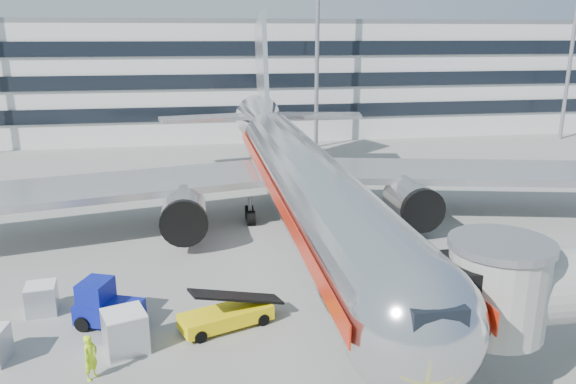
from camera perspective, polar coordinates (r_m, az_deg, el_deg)
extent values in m
plane|color=gray|center=(30.47, 5.03, -11.16)|extent=(180.00, 180.00, 0.00)
cube|color=#FFEB0D|center=(39.40, 1.40, -4.67)|extent=(0.25, 70.00, 0.01)
cylinder|color=silver|center=(36.25, 2.04, 0.46)|extent=(5.00, 36.00, 5.00)
sphere|color=silver|center=(20.14, 12.62, -13.02)|extent=(5.00, 5.00, 5.00)
cone|color=silver|center=(58.37, -2.51, 6.93)|extent=(5.00, 10.00, 5.00)
cube|color=black|center=(18.40, 14.60, -12.10)|extent=(1.80, 1.20, 0.90)
cube|color=#B7B7BC|center=(45.72, 16.79, 1.99)|extent=(24.95, 12.07, 0.50)
cube|color=#B7B7BC|center=(41.49, -17.45, 0.56)|extent=(24.95, 12.07, 0.50)
cylinder|color=#99999E|center=(40.92, 12.49, -1.03)|extent=(3.00, 4.20, 3.00)
cylinder|color=#99999E|center=(38.05, -10.50, -2.20)|extent=(3.00, 4.20, 3.00)
cylinder|color=black|center=(39.16, 13.56, -1.86)|extent=(3.10, 0.50, 3.10)
cylinder|color=black|center=(36.15, -10.53, -3.16)|extent=(3.10, 0.50, 3.10)
cube|color=#B7B7BC|center=(58.35, -2.62, 11.27)|extent=(0.45, 9.39, 13.72)
cube|color=#B7B7BC|center=(60.16, 2.62, 7.77)|extent=(10.41, 4.94, 0.35)
cube|color=#B7B7BC|center=(58.86, -8.00, 7.45)|extent=(10.41, 4.94, 0.35)
cylinder|color=gray|center=(23.42, 10.22, -17.84)|extent=(0.24, 0.24, 1.80)
cylinder|color=gray|center=(43.45, 4.55, -1.36)|extent=(0.30, 0.30, 2.00)
cylinder|color=gray|center=(42.39, -3.87, -1.79)|extent=(0.30, 0.30, 2.00)
cube|color=red|center=(36.75, 5.90, 1.08)|extent=(0.06, 38.00, 0.90)
cube|color=red|center=(35.76, -1.91, 0.75)|extent=(0.06, 38.00, 0.90)
cylinder|color=#A8A8A3|center=(23.49, 20.45, -9.34)|extent=(3.80, 3.80, 3.40)
cylinder|color=gray|center=(22.78, 20.90, -4.99)|extent=(4.00, 4.00, 0.30)
cube|color=black|center=(22.89, 17.58, -9.73)|extent=(1.40, 2.60, 2.60)
cube|color=silver|center=(84.76, -4.85, 11.49)|extent=(150.00, 24.00, 15.00)
cube|color=black|center=(73.14, -3.97, 8.07)|extent=(150.00, 0.30, 1.80)
cube|color=black|center=(72.71, -4.03, 11.19)|extent=(150.00, 0.30, 1.80)
cube|color=black|center=(72.50, -4.09, 14.34)|extent=(150.00, 0.30, 1.80)
cube|color=gray|center=(84.55, -4.98, 16.76)|extent=(150.00, 24.00, 0.60)
cylinder|color=gray|center=(69.89, 2.99, 14.72)|extent=(0.50, 0.50, 25.00)
cylinder|color=gray|center=(84.07, 26.92, 13.27)|extent=(0.50, 0.50, 25.00)
cube|color=yellow|center=(28.02, -6.29, -12.46)|extent=(4.75, 3.05, 0.71)
cube|color=black|center=(27.60, -6.35, -10.79)|extent=(4.79, 2.65, 1.55)
cylinder|color=black|center=(28.22, -9.97, -12.98)|extent=(0.67, 0.48, 0.61)
cylinder|color=black|center=(27.05, -8.91, -14.29)|extent=(0.67, 0.48, 0.61)
cylinder|color=black|center=(29.30, -3.87, -11.63)|extent=(0.67, 0.48, 0.61)
cylinder|color=black|center=(28.17, -2.58, -12.80)|extent=(0.67, 0.48, 0.61)
cube|color=#0C178E|center=(29.30, -17.66, -11.51)|extent=(3.47, 2.74, 0.98)
cube|color=#0C178E|center=(29.19, -18.95, -9.60)|extent=(1.81, 2.00, 1.19)
cube|color=black|center=(29.03, -19.02, -8.92)|extent=(1.63, 1.75, 0.11)
cylinder|color=black|center=(30.52, -18.48, -11.12)|extent=(0.83, 0.58, 0.76)
cylinder|color=black|center=(29.31, -20.10, -12.46)|extent=(0.83, 0.58, 0.76)
cylinder|color=black|center=(29.63, -15.15, -11.68)|extent=(0.83, 0.58, 0.76)
cylinder|color=black|center=(28.38, -16.66, -13.10)|extent=(0.83, 0.58, 0.76)
cube|color=#B3B6BB|center=(31.67, -23.74, -9.92)|extent=(1.63, 1.63, 1.51)
cube|color=white|center=(31.37, -23.89, -8.64)|extent=(1.63, 1.63, 0.06)
cube|color=#B3B6BB|center=(26.87, -16.21, -13.50)|extent=(2.24, 2.24, 1.83)
cube|color=white|center=(26.44, -16.37, -11.72)|extent=(2.24, 2.24, 0.07)
imported|color=#CBFF1A|center=(25.31, -19.42, -15.56)|extent=(0.78, 0.86, 1.97)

